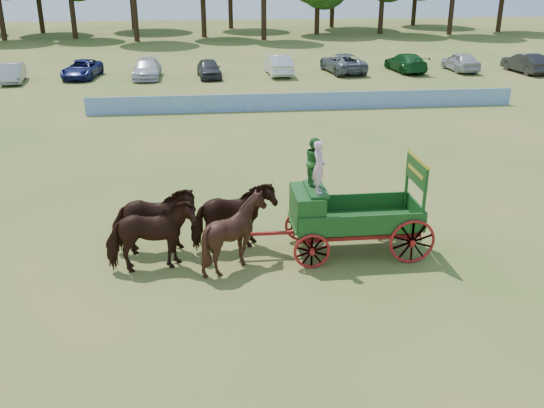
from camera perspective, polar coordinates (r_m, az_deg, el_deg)
The scene contains 8 objects.
ground at distance 20.90m, azimuth 13.96°, elevation -2.47°, with size 160.00×160.00×0.00m, color olive.
horse_lead_left at distance 17.65m, azimuth -11.31°, elevation -3.02°, with size 1.17×2.56×2.16m, color #33170E.
horse_lead_right at distance 18.65m, azimuth -11.07°, elevation -1.61°, with size 1.17×2.56×2.16m, color #33170E.
horse_wheel_left at distance 17.59m, azimuth -3.50°, elevation -2.70°, with size 1.75×1.97×2.17m, color #33170E.
horse_wheel_right at distance 18.59m, azimuth -3.69°, elevation -1.30°, with size 1.17×2.56×2.16m, color #33170E.
farm_dray at distance 18.27m, azimuth 5.72°, elevation -0.08°, with size 5.99×2.00×3.69m.
sponsor_banner at distance 37.14m, azimuth 3.15°, elevation 9.62°, with size 26.00×0.08×1.05m, color #1C4799.
parked_cars at distance 49.93m, azimuth 6.86°, elevation 12.93°, with size 57.88×7.34×1.62m.
Camera 1 is at (-7.09, -17.78, 8.38)m, focal length 40.00 mm.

